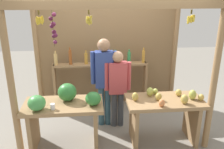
{
  "coord_description": "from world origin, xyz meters",
  "views": [
    {
      "loc": [
        -0.37,
        -4.19,
        2.49
      ],
      "look_at": [
        0.0,
        -0.18,
        1.06
      ],
      "focal_mm": 39.19,
      "sensor_mm": 36.0,
      "label": 1
    }
  ],
  "objects": [
    {
      "name": "ground_plane",
      "position": [
        0.0,
        0.0,
        0.0
      ],
      "size": [
        12.0,
        12.0,
        0.0
      ],
      "primitive_type": "plane",
      "color": "gray",
      "rests_on": "ground"
    },
    {
      "name": "bottle_shelf_unit",
      "position": [
        -0.17,
        0.68,
        0.8
      ],
      "size": [
        1.98,
        0.22,
        1.35
      ],
      "color": "#99754C",
      "rests_on": "ground"
    },
    {
      "name": "fruit_counter_left",
      "position": [
        -0.81,
        -0.68,
        0.67
      ],
      "size": [
        1.27,
        0.67,
        1.06
      ],
      "color": "#99754C",
      "rests_on": "ground"
    },
    {
      "name": "vendor_woman",
      "position": [
        0.11,
        -0.12,
        0.86
      ],
      "size": [
        0.48,
        0.2,
        1.46
      ],
      "rotation": [
        0.0,
        0.0,
        0.16
      ],
      "color": "#3C424B",
      "rests_on": "ground"
    },
    {
      "name": "vendor_man",
      "position": [
        -0.13,
        -0.05,
        1.01
      ],
      "size": [
        0.48,
        0.23,
        1.67
      ],
      "rotation": [
        0.0,
        0.0,
        -0.09
      ],
      "color": "#30566A",
      "rests_on": "ground"
    },
    {
      "name": "fruit_counter_right",
      "position": [
        0.83,
        -0.68,
        0.58
      ],
      "size": [
        1.25,
        0.64,
        0.94
      ],
      "color": "#99754C",
      "rests_on": "ground"
    },
    {
      "name": "market_stall",
      "position": [
        -0.01,
        0.42,
        1.36
      ],
      "size": [
        3.09,
        1.91,
        2.35
      ],
      "color": "#99754C",
      "rests_on": "ground"
    }
  ]
}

